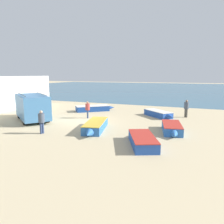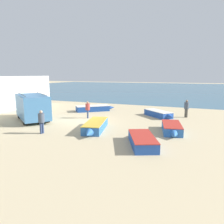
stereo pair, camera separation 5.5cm
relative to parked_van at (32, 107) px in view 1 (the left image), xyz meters
name	(u,v)px [view 1 (the left image)]	position (x,y,z in m)	size (l,w,h in m)	color
ground_plane	(85,121)	(4.68, 1.40, -1.27)	(200.00, 200.00, 0.00)	tan
sea_water	(169,88)	(4.68, 53.40, -1.27)	(120.00, 80.00, 0.01)	#33607A
harbor_wall	(2,94)	(-6.37, 2.40, 0.71)	(0.50, 15.49, 3.96)	silver
parked_van	(32,107)	(0.00, 0.00, 0.00)	(5.52, 4.89, 2.45)	teal
fishing_rowboat_0	(159,114)	(10.45, 6.09, -0.97)	(3.48, 3.27, 0.61)	#234CA3
fishing_rowboat_1	(94,108)	(2.82, 6.80, -0.96)	(4.10, 3.74, 0.64)	navy
fishing_rowboat_2	(95,126)	(7.01, -1.09, -0.95)	(2.25, 4.75, 0.65)	#2D66AD
fishing_rowboat_3	(172,128)	(12.44, 0.52, -0.97)	(1.92, 3.81, 0.62)	#2D66AD
fishing_rowboat_4	(142,140)	(11.19, -3.09, -0.97)	(2.57, 3.97, 0.60)	#234CA3
fisherman_0	(41,120)	(3.93, -3.37, -0.27)	(0.44, 0.44, 1.67)	navy
fisherman_1	(88,108)	(4.21, 2.82, -0.30)	(0.43, 0.43, 1.62)	navy
fisherman_2	(186,107)	(12.95, 6.92, -0.25)	(0.45, 0.45, 1.72)	#5B564C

